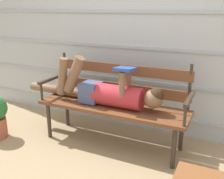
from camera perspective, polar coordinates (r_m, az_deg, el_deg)
name	(u,v)px	position (r m, az deg, el deg)	size (l,w,h in m)	color
ground_plane	(106,149)	(2.85, -1.35, -12.97)	(12.00, 12.00, 0.00)	tan
house_siding	(132,29)	(3.10, 4.44, 12.98)	(4.81, 0.08, 2.41)	#B2BCC6
park_bench	(115,99)	(2.82, 0.60, -2.12)	(1.63, 0.48, 0.93)	brown
reclining_person	(106,91)	(2.76, -1.37, -0.43)	(1.68, 0.26, 0.52)	#B72D38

